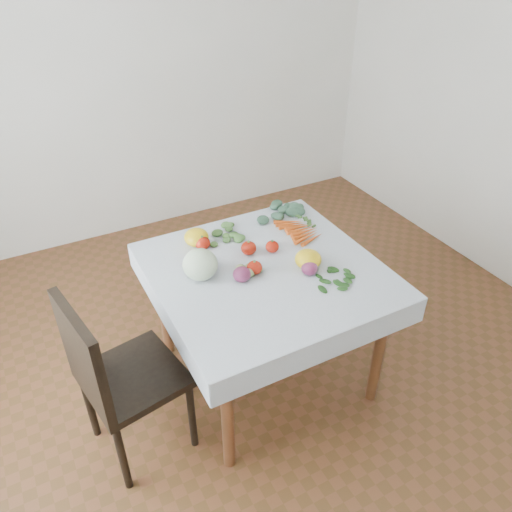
{
  "coord_description": "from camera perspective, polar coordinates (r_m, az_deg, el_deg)",
  "views": [
    {
      "loc": [
        -1.01,
        -1.8,
        2.25
      ],
      "look_at": [
        -0.03,
        0.05,
        0.82
      ],
      "focal_mm": 35.0,
      "sensor_mm": 36.0,
      "label": 1
    }
  ],
  "objects": [
    {
      "name": "table",
      "position": [
        2.61,
        1.16,
        -3.33
      ],
      "size": [
        1.0,
        1.0,
        0.75
      ],
      "color": "brown",
      "rests_on": "ground"
    },
    {
      "name": "chair",
      "position": [
        2.39,
        -16.03,
        -12.77
      ],
      "size": [
        0.5,
        0.5,
        0.95
      ],
      "color": "black",
      "rests_on": "ground"
    },
    {
      "name": "back_wall",
      "position": [
        4.03,
        -13.53,
        20.64
      ],
      "size": [
        4.0,
        0.04,
        2.7
      ],
      "primitive_type": "cube",
      "color": "white",
      "rests_on": "ground"
    },
    {
      "name": "basil_bunch",
      "position": [
        2.48,
        9.09,
        -2.91
      ],
      "size": [
        0.24,
        0.17,
        0.01
      ],
      "color": "#225119",
      "rests_on": "tablecloth"
    },
    {
      "name": "tomato_c",
      "position": [
        2.64,
        -0.85,
        0.92
      ],
      "size": [
        0.11,
        0.11,
        0.07
      ],
      "primitive_type": "ellipsoid",
      "rotation": [
        0.0,
        0.0,
        -0.38
      ],
      "color": "#AD1B0B",
      "rests_on": "tablecloth"
    },
    {
      "name": "tomato_a",
      "position": [
        2.7,
        -6.14,
        1.48
      ],
      "size": [
        0.1,
        0.1,
        0.07
      ],
      "primitive_type": "ellipsoid",
      "rotation": [
        0.0,
        0.0,
        0.3
      ],
      "color": "#AD1B0B",
      "rests_on": "tablecloth"
    },
    {
      "name": "tomato_d",
      "position": [
        2.5,
        -0.17,
        -1.34
      ],
      "size": [
        0.1,
        0.1,
        0.07
      ],
      "primitive_type": "ellipsoid",
      "rotation": [
        0.0,
        0.0,
        -0.43
      ],
      "color": "#AD1B0B",
      "rests_on": "tablecloth"
    },
    {
      "name": "heirloom_back",
      "position": [
        2.73,
        -6.82,
        2.14
      ],
      "size": [
        0.15,
        0.15,
        0.09
      ],
      "primitive_type": "ellipsoid",
      "rotation": [
        0.0,
        0.0,
        -0.08
      ],
      "color": "yellow",
      "rests_on": "tablecloth"
    },
    {
      "name": "kale_bunch",
      "position": [
        3.03,
        2.38,
        5.24
      ],
      "size": [
        0.27,
        0.26,
        0.04
      ],
      "color": "#3C624A",
      "rests_on": "tablecloth"
    },
    {
      "name": "onion_b",
      "position": [
        2.51,
        6.13,
        -1.39
      ],
      "size": [
        0.08,
        0.08,
        0.07
      ],
      "primitive_type": "ellipsoid",
      "rotation": [
        0.0,
        0.0,
        0.01
      ],
      "color": "#57183B",
      "rests_on": "tablecloth"
    },
    {
      "name": "tablecloth",
      "position": [
        2.55,
        1.18,
        -1.56
      ],
      "size": [
        1.12,
        1.12,
        0.01
      ],
      "primitive_type": "cube",
      "color": "white",
      "rests_on": "table"
    },
    {
      "name": "cabbage",
      "position": [
        2.46,
        -6.4,
        -0.97
      ],
      "size": [
        0.18,
        0.18,
        0.16
      ],
      "primitive_type": "ellipsoid",
      "rotation": [
        0.0,
        0.0,
        -0.06
      ],
      "color": "beige",
      "rests_on": "tablecloth"
    },
    {
      "name": "tomatillo_cluster",
      "position": [
        2.49,
        -0.85,
        -1.8
      ],
      "size": [
        0.14,
        0.11,
        0.04
      ],
      "color": "#A3C16F",
      "rests_on": "tablecloth"
    },
    {
      "name": "onion_a",
      "position": [
        2.45,
        -1.63,
        -2.11
      ],
      "size": [
        0.11,
        0.11,
        0.08
      ],
      "primitive_type": "ellipsoid",
      "rotation": [
        0.0,
        0.0,
        -0.25
      ],
      "color": "#57183B",
      "rests_on": "tablecloth"
    },
    {
      "name": "tomato_b",
      "position": [
        2.66,
        1.86,
        1.08
      ],
      "size": [
        0.08,
        0.08,
        0.06
      ],
      "primitive_type": "ellipsoid",
      "rotation": [
        0.0,
        0.0,
        0.04
      ],
      "color": "#AD1B0B",
      "rests_on": "tablecloth"
    },
    {
      "name": "heirloom_front",
      "position": [
        2.55,
        5.97,
        -0.36
      ],
      "size": [
        0.16,
        0.16,
        0.1
      ],
      "primitive_type": "ellipsoid",
      "rotation": [
        0.0,
        0.0,
        -0.23
      ],
      "color": "yellow",
      "rests_on": "tablecloth"
    },
    {
      "name": "dill_bunch",
      "position": [
        2.8,
        -4.11,
        2.31
      ],
      "size": [
        0.25,
        0.2,
        0.03
      ],
      "color": "#48813B",
      "rests_on": "tablecloth"
    },
    {
      "name": "carrot_bunch",
      "position": [
        2.85,
        5.06,
        2.97
      ],
      "size": [
        0.18,
        0.31,
        0.03
      ],
      "color": "orange",
      "rests_on": "tablecloth"
    },
    {
      "name": "ground",
      "position": [
        3.05,
        1.01,
        -13.08
      ],
      "size": [
        4.0,
        4.0,
        0.0
      ],
      "primitive_type": "plane",
      "color": "brown"
    }
  ]
}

